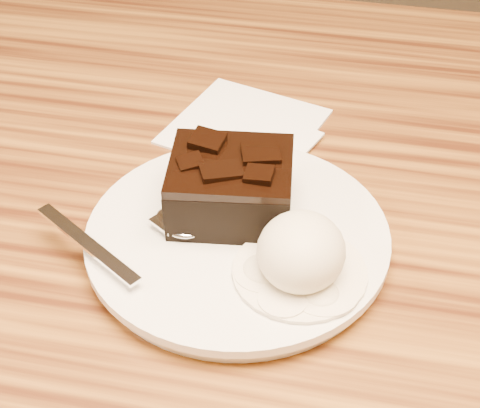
% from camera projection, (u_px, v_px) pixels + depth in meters
% --- Properties ---
extents(plate, '(0.24, 0.24, 0.02)m').
position_uv_depth(plate, '(237.00, 240.00, 0.61)').
color(plate, white).
rests_on(plate, dining_table).
extents(brownie, '(0.11, 0.09, 0.04)m').
position_uv_depth(brownie, '(231.00, 190.00, 0.61)').
color(brownie, black).
rests_on(brownie, plate).
extents(ice_cream_scoop, '(0.07, 0.07, 0.05)m').
position_uv_depth(ice_cream_scoop, '(301.00, 251.00, 0.55)').
color(ice_cream_scoop, beige).
rests_on(ice_cream_scoop, plate).
extents(melt_puddle, '(0.10, 0.10, 0.00)m').
position_uv_depth(melt_puddle, '(300.00, 273.00, 0.57)').
color(melt_puddle, white).
rests_on(melt_puddle, plate).
extents(spoon, '(0.17, 0.12, 0.01)m').
position_uv_depth(spoon, '(179.00, 224.00, 0.60)').
color(spoon, silver).
rests_on(spoon, plate).
extents(napkin, '(0.16, 0.16, 0.01)m').
position_uv_depth(napkin, '(245.00, 125.00, 0.75)').
color(napkin, white).
rests_on(napkin, dining_table).
extents(crumb_a, '(0.01, 0.01, 0.00)m').
position_uv_depth(crumb_a, '(198.00, 236.00, 0.60)').
color(crumb_a, black).
rests_on(crumb_a, plate).
extents(crumb_b, '(0.01, 0.01, 0.00)m').
position_uv_depth(crumb_b, '(304.00, 241.00, 0.59)').
color(crumb_b, black).
rests_on(crumb_b, plate).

